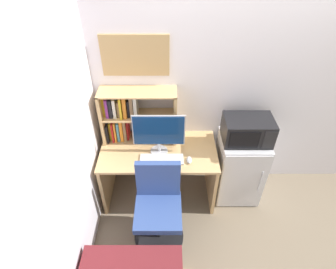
# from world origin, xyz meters

# --- Properties ---
(wall_back) EXTENTS (6.40, 0.04, 2.60)m
(wall_back) POSITION_xyz_m (0.40, 0.02, 1.30)
(wall_back) COLOR silver
(wall_back) RESTS_ON ground_plane
(wall_left) EXTENTS (0.04, 4.40, 2.60)m
(wall_left) POSITION_xyz_m (-1.62, -1.60, 1.30)
(wall_left) COLOR silver
(wall_left) RESTS_ON ground_plane
(desk) EXTENTS (1.28, 0.68, 0.75)m
(desk) POSITION_xyz_m (-0.91, -0.34, 0.52)
(desk) COLOR tan
(desk) RESTS_ON ground_plane
(hutch_bookshelf) EXTENTS (0.82, 0.27, 0.62)m
(hutch_bookshelf) POSITION_xyz_m (-1.24, -0.12, 1.09)
(hutch_bookshelf) COLOR tan
(hutch_bookshelf) RESTS_ON desk
(monitor) EXTENTS (0.55, 0.19, 0.48)m
(monitor) POSITION_xyz_m (-0.90, -0.36, 1.02)
(monitor) COLOR #B7B7BC
(monitor) RESTS_ON desk
(keyboard) EXTENTS (0.46, 0.16, 0.02)m
(keyboard) POSITION_xyz_m (-0.87, -0.50, 0.76)
(keyboard) COLOR silver
(keyboard) RESTS_ON desk
(computer_mouse) EXTENTS (0.05, 0.10, 0.04)m
(computer_mouse) POSITION_xyz_m (-0.58, -0.51, 0.77)
(computer_mouse) COLOR silver
(computer_mouse) RESTS_ON desk
(mini_fridge) EXTENTS (0.51, 0.50, 0.87)m
(mini_fridge) POSITION_xyz_m (0.04, -0.30, 0.43)
(mini_fridge) COLOR silver
(mini_fridge) RESTS_ON ground_plane
(microwave) EXTENTS (0.51, 0.35, 0.27)m
(microwave) POSITION_xyz_m (0.04, -0.30, 1.00)
(microwave) COLOR black
(microwave) RESTS_ON mini_fridge
(desk_chair) EXTENTS (0.53, 0.53, 0.94)m
(desk_chair) POSITION_xyz_m (-0.90, -0.88, 0.41)
(desk_chair) COLOR black
(desk_chair) RESTS_ON ground_plane
(wall_corkboard) EXTENTS (0.67, 0.02, 0.42)m
(wall_corkboard) POSITION_xyz_m (-1.12, -0.01, 1.70)
(wall_corkboard) COLOR tan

